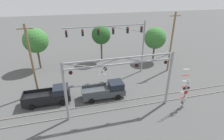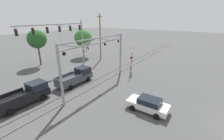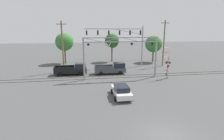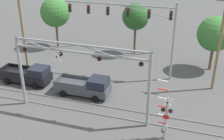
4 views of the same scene
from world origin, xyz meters
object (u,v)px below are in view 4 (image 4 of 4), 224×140
at_px(utility_pole_left, 23,32).
at_px(crossing_signal_mast, 165,118).
at_px(background_tree_far_right_verge, 136,17).
at_px(pickup_truck_lead, 86,87).
at_px(crossing_gantry, 80,69).
at_px(background_tree_far_left_verge, 55,12).
at_px(utility_pole_right, 220,43).
at_px(traffic_signal_span, 141,23).
at_px(pickup_truck_following, 28,75).
at_px(background_tree_beyond_span, 215,34).

bearing_deg(utility_pole_left, crossing_signal_mast, -23.98).
bearing_deg(background_tree_far_right_verge, pickup_truck_lead, -99.23).
bearing_deg(crossing_gantry, utility_pole_left, 146.55).
xyz_separation_m(utility_pole_left, background_tree_far_right_verge, (10.84, 9.39, 0.28)).
distance_m(crossing_gantry, background_tree_far_left_verge, 18.33).
bearing_deg(crossing_gantry, utility_pole_right, 36.96).
height_order(crossing_signal_mast, traffic_signal_span, traffic_signal_span).
bearing_deg(pickup_truck_lead, pickup_truck_following, 175.39).
xyz_separation_m(pickup_truck_following, utility_pole_left, (-1.78, 2.60, 3.92)).
height_order(traffic_signal_span, utility_pole_left, utility_pole_left).
height_order(traffic_signal_span, pickup_truck_lead, traffic_signal_span).
relative_size(traffic_signal_span, background_tree_far_left_verge, 1.75).
xyz_separation_m(traffic_signal_span, pickup_truck_lead, (-4.04, -6.12, -5.30)).
relative_size(crossing_signal_mast, traffic_signal_span, 0.41).
bearing_deg(background_tree_far_right_verge, traffic_signal_span, -72.74).
height_order(utility_pole_left, background_tree_far_right_verge, utility_pole_left).
distance_m(traffic_signal_span, pickup_truck_following, 13.46).
bearing_deg(crossing_gantry, background_tree_far_right_verge, 86.07).
bearing_deg(utility_pole_left, crossing_gantry, -33.45).
height_order(crossing_signal_mast, background_tree_far_left_verge, background_tree_far_left_verge).
bearing_deg(crossing_gantry, pickup_truck_following, 154.28).
xyz_separation_m(utility_pole_left, background_tree_far_left_verge, (-0.53, 8.72, 0.19)).
distance_m(crossing_signal_mast, pickup_truck_lead, 9.65).
xyz_separation_m(background_tree_beyond_span, background_tree_far_left_verge, (-21.30, 1.68, 0.58)).
bearing_deg(crossing_signal_mast, pickup_truck_lead, 151.95).
height_order(crossing_gantry, utility_pole_left, utility_pole_left).
bearing_deg(utility_pole_left, background_tree_far_left_verge, 93.50).
distance_m(crossing_signal_mast, utility_pole_left, 19.14).
xyz_separation_m(crossing_gantry, background_tree_far_left_verge, (-10.28, 15.16, 0.61)).
height_order(pickup_truck_following, utility_pole_right, utility_pole_right).
height_order(background_tree_beyond_span, background_tree_far_left_verge, background_tree_far_left_verge).
relative_size(traffic_signal_span, background_tree_far_right_verge, 1.80).
distance_m(utility_pole_right, background_tree_beyond_span, 5.04).
relative_size(utility_pole_left, background_tree_far_left_verge, 1.32).
height_order(crossing_gantry, crossing_signal_mast, crossing_gantry).
relative_size(crossing_gantry, pickup_truck_lead, 2.19).
xyz_separation_m(pickup_truck_lead, utility_pole_left, (-8.79, 3.17, 3.92)).
distance_m(utility_pole_right, background_tree_far_right_verge, 12.56).
bearing_deg(utility_pole_right, pickup_truck_following, -166.43).
bearing_deg(background_tree_far_right_verge, utility_pole_left, -139.09).
distance_m(pickup_truck_lead, background_tree_far_left_verge, 15.66).
distance_m(pickup_truck_lead, background_tree_far_right_verge, 13.40).
relative_size(traffic_signal_span, pickup_truck_lead, 2.26).
height_order(traffic_signal_span, background_tree_beyond_span, traffic_signal_span).
height_order(crossing_gantry, background_tree_far_left_verge, background_tree_far_left_verge).
xyz_separation_m(background_tree_beyond_span, background_tree_far_right_verge, (-9.93, 2.35, 0.67)).
xyz_separation_m(traffic_signal_span, utility_pole_right, (8.19, -0.91, -1.18)).
xyz_separation_m(traffic_signal_span, background_tree_far_left_verge, (-13.37, 5.76, -1.20)).
distance_m(pickup_truck_following, utility_pole_right, 20.22).
bearing_deg(traffic_signal_span, background_tree_far_right_verge, 107.26).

